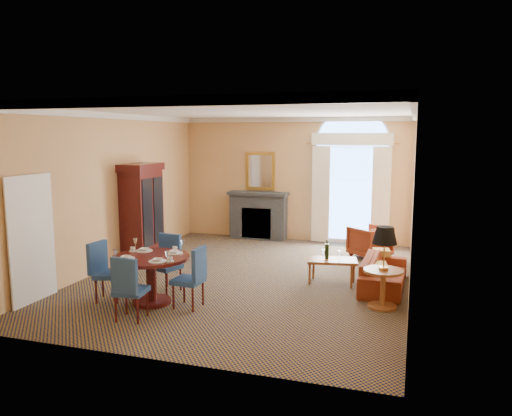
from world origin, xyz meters
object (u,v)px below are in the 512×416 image
(sofa, at_px, (384,273))
(side_table, at_px, (384,257))
(coffee_table, at_px, (332,261))
(dining_table, at_px, (151,268))
(armchair, at_px, (370,242))
(armoire, at_px, (142,213))

(sofa, relative_size, side_table, 1.43)
(sofa, bearing_deg, coffee_table, 94.40)
(dining_table, xyz_separation_m, coffee_table, (2.65, 2.00, -0.16))
(armchair, xyz_separation_m, coffee_table, (-0.50, -2.27, 0.08))
(dining_table, height_order, side_table, side_table)
(armoire, bearing_deg, side_table, -17.48)
(sofa, xyz_separation_m, armchair, (-0.44, 2.23, 0.09))
(dining_table, distance_m, side_table, 3.77)
(coffee_table, height_order, side_table, side_table)
(dining_table, relative_size, armchair, 1.62)
(armoire, xyz_separation_m, armchair, (4.83, 1.67, -0.67))
(coffee_table, bearing_deg, side_table, -57.70)
(armoire, xyz_separation_m, side_table, (5.32, -1.68, -0.19))
(armoire, bearing_deg, sofa, -5.98)
(armchair, distance_m, coffee_table, 2.33)
(dining_table, distance_m, armchair, 5.32)
(sofa, xyz_separation_m, coffee_table, (-0.94, -0.05, 0.16))
(dining_table, bearing_deg, sofa, 29.66)
(sofa, xyz_separation_m, side_table, (0.05, -1.12, 0.56))
(armoire, distance_m, coffee_table, 4.41)
(armchair, bearing_deg, armoire, -31.45)
(dining_table, xyz_separation_m, side_table, (3.65, 0.93, 0.25))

